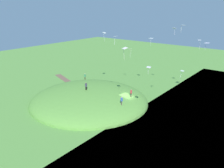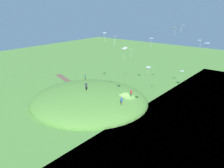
{
  "view_description": "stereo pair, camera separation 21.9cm",
  "coord_description": "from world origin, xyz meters",
  "px_view_note": "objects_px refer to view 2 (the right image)",
  "views": [
    {
      "loc": [
        -24.24,
        35.36,
        19.23
      ],
      "look_at": [
        1.5,
        3.1,
        5.19
      ],
      "focal_mm": 36.52,
      "sensor_mm": 36.0,
      "label": 1
    },
    {
      "loc": [
        -24.41,
        35.22,
        19.23
      ],
      "look_at": [
        1.5,
        3.1,
        5.19
      ],
      "focal_mm": 36.52,
      "sensor_mm": 36.0,
      "label": 2
    }
  ],
  "objects_px": {
    "person_walking_path": "(122,100)",
    "kite_0": "(105,33)",
    "kite_3": "(182,72)",
    "kite_1": "(183,26)",
    "kite_8": "(148,67)",
    "person_watching_kites": "(86,85)",
    "kite_5": "(207,43)",
    "person_with_child": "(85,76)",
    "kite_9": "(130,50)",
    "kite_2": "(200,41)",
    "kite_4": "(125,49)",
    "kite_6": "(175,29)",
    "person_near_shore": "(131,92)",
    "kite_7": "(151,39)",
    "kite_10": "(115,37)"
  },
  "relations": [
    {
      "from": "kite_3",
      "to": "kite_6",
      "type": "height_order",
      "value": "kite_6"
    },
    {
      "from": "person_walking_path",
      "to": "kite_4",
      "type": "bearing_deg",
      "value": 170.99
    },
    {
      "from": "kite_2",
      "to": "kite_4",
      "type": "relative_size",
      "value": 1.07
    },
    {
      "from": "person_with_child",
      "to": "kite_0",
      "type": "xyz_separation_m",
      "value": [
        -6.0,
        -0.65,
        10.83
      ]
    },
    {
      "from": "kite_1",
      "to": "kite_3",
      "type": "distance_m",
      "value": 7.19
    },
    {
      "from": "person_with_child",
      "to": "kite_1",
      "type": "distance_m",
      "value": 28.79
    },
    {
      "from": "kite_1",
      "to": "kite_6",
      "type": "height_order",
      "value": "kite_1"
    },
    {
      "from": "kite_2",
      "to": "kite_5",
      "type": "relative_size",
      "value": 1.45
    },
    {
      "from": "kite_6",
      "to": "kite_1",
      "type": "bearing_deg",
      "value": 119.64
    },
    {
      "from": "kite_4",
      "to": "kite_5",
      "type": "xyz_separation_m",
      "value": [
        -8.1,
        -15.89,
        -0.23
      ]
    },
    {
      "from": "kite_3",
      "to": "kite_4",
      "type": "xyz_separation_m",
      "value": [
        8.08,
        4.58,
        3.43
      ]
    },
    {
      "from": "person_with_child",
      "to": "kite_1",
      "type": "relative_size",
      "value": 1.35
    },
    {
      "from": "kite_3",
      "to": "kite_7",
      "type": "bearing_deg",
      "value": -42.05
    },
    {
      "from": "kite_3",
      "to": "kite_9",
      "type": "xyz_separation_m",
      "value": [
        17.98,
        -11.58,
        -0.15
      ]
    },
    {
      "from": "person_watching_kites",
      "to": "kite_6",
      "type": "xyz_separation_m",
      "value": [
        -11.44,
        -15.19,
        11.0
      ]
    },
    {
      "from": "person_near_shore",
      "to": "kite_9",
      "type": "distance_m",
      "value": 14.24
    },
    {
      "from": "person_walking_path",
      "to": "kite_5",
      "type": "relative_size",
      "value": 1.09
    },
    {
      "from": "kite_6",
      "to": "kite_8",
      "type": "bearing_deg",
      "value": 102.72
    },
    {
      "from": "kite_4",
      "to": "kite_5",
      "type": "distance_m",
      "value": 17.84
    },
    {
      "from": "person_walking_path",
      "to": "kite_0",
      "type": "relative_size",
      "value": 0.81
    },
    {
      "from": "kite_3",
      "to": "person_watching_kites",
      "type": "bearing_deg",
      "value": 10.22
    },
    {
      "from": "kite_7",
      "to": "kite_9",
      "type": "relative_size",
      "value": 0.79
    },
    {
      "from": "kite_2",
      "to": "kite_5",
      "type": "height_order",
      "value": "kite_2"
    },
    {
      "from": "person_with_child",
      "to": "person_walking_path",
      "type": "distance_m",
      "value": 18.08
    },
    {
      "from": "person_near_shore",
      "to": "kite_9",
      "type": "height_order",
      "value": "kite_9"
    },
    {
      "from": "kite_3",
      "to": "kite_1",
      "type": "bearing_deg",
      "value": -47.11
    },
    {
      "from": "kite_10",
      "to": "kite_9",
      "type": "bearing_deg",
      "value": -64.62
    },
    {
      "from": "person_near_shore",
      "to": "kite_2",
      "type": "height_order",
      "value": "kite_2"
    },
    {
      "from": "person_watching_kites",
      "to": "kite_5",
      "type": "height_order",
      "value": "kite_5"
    },
    {
      "from": "kite_1",
      "to": "kite_8",
      "type": "bearing_deg",
      "value": 68.56
    },
    {
      "from": "person_watching_kites",
      "to": "kite_0",
      "type": "relative_size",
      "value": 0.79
    },
    {
      "from": "person_with_child",
      "to": "kite_7",
      "type": "height_order",
      "value": "kite_7"
    },
    {
      "from": "kite_5",
      "to": "kite_2",
      "type": "bearing_deg",
      "value": -50.95
    },
    {
      "from": "kite_3",
      "to": "kite_8",
      "type": "height_order",
      "value": "kite_8"
    },
    {
      "from": "person_near_shore",
      "to": "kite_2",
      "type": "relative_size",
      "value": 0.73
    },
    {
      "from": "person_near_shore",
      "to": "kite_2",
      "type": "bearing_deg",
      "value": 11.43
    },
    {
      "from": "kite_7",
      "to": "person_with_child",
      "type": "bearing_deg",
      "value": 25.11
    },
    {
      "from": "kite_2",
      "to": "kite_3",
      "type": "height_order",
      "value": "kite_2"
    },
    {
      "from": "person_near_shore",
      "to": "kite_8",
      "type": "height_order",
      "value": "kite_8"
    },
    {
      "from": "kite_7",
      "to": "kite_9",
      "type": "xyz_separation_m",
      "value": [
        6.17,
        -0.94,
        -3.32
      ]
    },
    {
      "from": "person_near_shore",
      "to": "kite_9",
      "type": "bearing_deg",
      "value": 79.06
    },
    {
      "from": "kite_4",
      "to": "kite_10",
      "type": "relative_size",
      "value": 1.34
    },
    {
      "from": "kite_4",
      "to": "kite_2",
      "type": "bearing_deg",
      "value": -106.8
    },
    {
      "from": "person_walking_path",
      "to": "kite_0",
      "type": "xyz_separation_m",
      "value": [
        10.62,
        -7.76,
        10.64
      ]
    },
    {
      "from": "kite_3",
      "to": "kite_6",
      "type": "distance_m",
      "value": 14.89
    },
    {
      "from": "kite_1",
      "to": "kite_10",
      "type": "relative_size",
      "value": 0.78
    },
    {
      "from": "kite_0",
      "to": "kite_8",
      "type": "distance_m",
      "value": 19.61
    },
    {
      "from": "kite_2",
      "to": "kite_4",
      "type": "height_order",
      "value": "kite_4"
    },
    {
      "from": "kite_2",
      "to": "person_near_shore",
      "type": "bearing_deg",
      "value": 58.37
    },
    {
      "from": "person_walking_path",
      "to": "kite_7",
      "type": "height_order",
      "value": "kite_7"
    }
  ]
}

